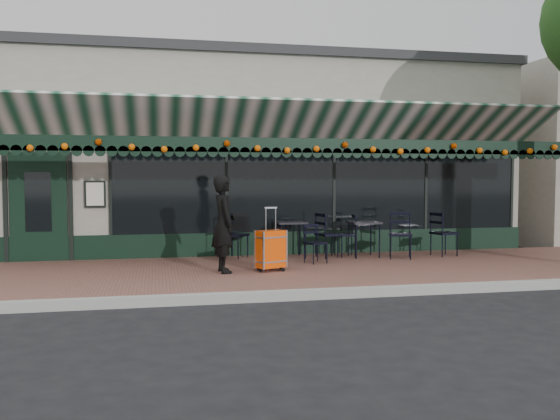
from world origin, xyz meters
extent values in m
plane|color=black|center=(0.00, 0.00, 0.00)|extent=(80.00, 80.00, 0.00)
cube|color=brown|center=(0.00, 2.00, 0.07)|extent=(18.00, 4.00, 0.15)
cube|color=#9E9E99|center=(0.00, -0.08, 0.07)|extent=(18.00, 0.16, 0.15)
cube|color=gray|center=(0.00, 8.00, 2.25)|extent=(12.00, 8.00, 4.50)
cube|color=black|center=(1.20, 3.98, 1.65)|extent=(9.20, 0.04, 2.00)
cube|color=black|center=(-4.80, 3.98, 1.25)|extent=(1.10, 0.07, 2.20)
cube|color=silver|center=(-3.70, 3.94, 1.50)|extent=(0.42, 0.04, 0.55)
cube|color=black|center=(0.00, 2.52, 2.46)|extent=(12.00, 0.03, 0.28)
cylinder|color=orange|center=(0.00, 2.46, 2.44)|extent=(11.60, 0.12, 0.12)
imported|color=black|center=(-1.31, 1.79, 1.02)|extent=(0.50, 0.68, 1.73)
cube|color=#F64807|center=(-0.46, 1.77, 0.55)|extent=(0.57, 0.46, 0.67)
cube|color=black|center=(-0.46, 1.77, 0.18)|extent=(0.57, 0.46, 0.07)
cube|color=silver|center=(-0.46, 1.77, 1.09)|extent=(0.22, 0.12, 0.41)
cube|color=black|center=(1.84, 3.22, 0.89)|extent=(0.61, 0.61, 0.04)
cylinder|color=black|center=(1.58, 2.97, 0.51)|extent=(0.03, 0.03, 0.72)
cylinder|color=black|center=(2.09, 2.97, 0.51)|extent=(0.03, 0.03, 0.72)
cylinder|color=black|center=(1.58, 3.48, 0.51)|extent=(0.03, 0.03, 0.72)
cylinder|color=black|center=(2.09, 3.48, 0.51)|extent=(0.03, 0.03, 0.72)
cube|color=black|center=(0.30, 3.47, 0.89)|extent=(0.62, 0.62, 0.04)
cylinder|color=black|center=(0.04, 3.21, 0.51)|extent=(0.03, 0.03, 0.72)
cylinder|color=black|center=(0.55, 3.21, 0.51)|extent=(0.03, 0.03, 0.72)
cylinder|color=black|center=(0.04, 3.73, 0.51)|extent=(0.03, 0.03, 0.72)
cylinder|color=black|center=(0.55, 3.73, 0.51)|extent=(0.03, 0.03, 0.72)
camera|label=1|loc=(-2.47, -8.67, 1.86)|focal=38.00mm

